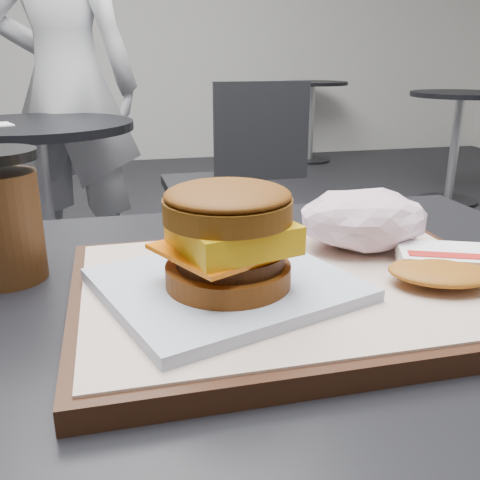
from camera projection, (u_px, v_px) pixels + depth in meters
name	position (u px, v px, depth m)	size (l,w,h in m)	color
customer_table	(232.00, 475.00, 0.52)	(0.80, 0.60, 0.77)	#A5A5AA
serving_tray	(296.00, 290.00, 0.47)	(0.38, 0.28, 0.02)	black
breakfast_sandwich	(228.00, 248.00, 0.42)	(0.23, 0.22, 0.09)	silver
hash_brown	(446.00, 265.00, 0.47)	(0.13, 0.12, 0.02)	white
crumpled_wrapper	(364.00, 220.00, 0.53)	(0.13, 0.10, 0.06)	white
coffee_cup	(1.00, 221.00, 0.50)	(0.08, 0.08, 0.12)	#40230F
neighbor_table	(41.00, 177.00, 1.97)	(0.70, 0.70, 0.75)	black
neighbor_chair	(233.00, 174.00, 2.22)	(0.60, 0.42, 0.88)	#B4B4B9
patron	(67.00, 85.00, 2.31)	(0.62, 0.41, 1.71)	silver
bg_table_near	(458.00, 121.00, 3.59)	(0.66, 0.66, 0.75)	black
bg_table_far	(312.00, 102.00, 5.07)	(0.66, 0.66, 0.75)	black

